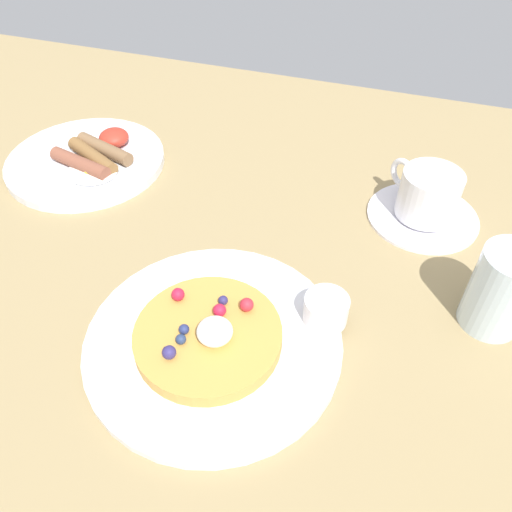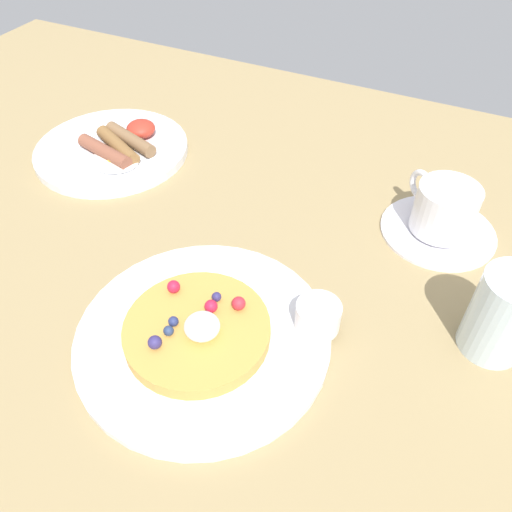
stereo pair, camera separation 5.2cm
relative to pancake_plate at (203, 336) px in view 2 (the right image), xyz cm
name	(u,v)px [view 2 (the right image)]	position (x,y,z in cm)	size (l,w,h in cm)	color
ground_plane	(186,291)	(-6.04, 6.02, -2.03)	(150.78, 113.38, 3.00)	#978156
pancake_plate	(203,336)	(0.00, 0.00, 0.00)	(26.59, 26.59, 1.05)	white
pancake_with_berries	(197,329)	(-0.28, -0.50, 1.52)	(15.09, 15.09, 3.75)	gold
syrup_ramekin	(317,318)	(10.32, 5.78, 2.13)	(4.71, 4.71, 3.11)	white
breakfast_plate	(112,150)	(-30.27, 24.42, 0.13)	(23.16, 23.16, 1.31)	white
fried_breakfast	(123,144)	(-27.99, 24.56, 1.74)	(11.64, 13.31, 2.66)	brown
coffee_saucer	(438,230)	(18.72, 27.74, -0.12)	(14.52, 14.52, 0.82)	white
coffee_cup	(444,207)	(18.58, 27.85, 3.50)	(9.40, 8.56, 6.17)	white
water_glass	(503,315)	(27.03, 12.28, 4.32)	(6.44, 6.44, 9.69)	silver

